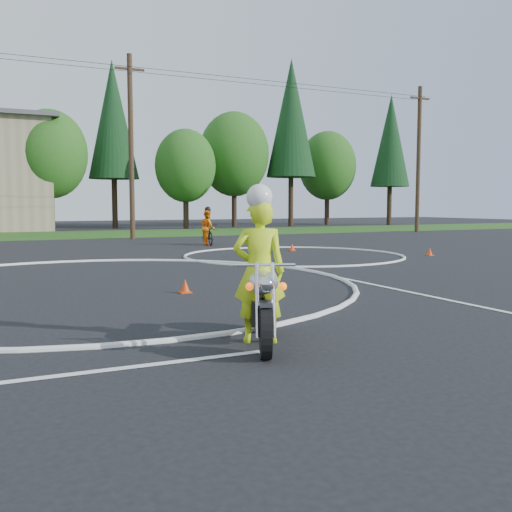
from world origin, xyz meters
name	(u,v)px	position (x,y,z in m)	size (l,w,h in m)	color
ground	(122,307)	(0.00, 0.00, 0.00)	(120.00, 120.00, 0.00)	black
grass_strip	(29,236)	(0.00, 27.00, 0.01)	(120.00, 10.00, 0.02)	#1E4714
course_markings	(169,275)	(2.17, 4.35, 0.01)	(19.05, 19.05, 0.12)	silver
primary_motorcycle	(263,303)	(1.14, -3.64, 0.56)	(1.13, 2.09, 1.16)	black
rider_primary_grp	(259,267)	(1.15, -3.50, 1.04)	(0.84, 0.71, 2.16)	#CAF019
rider_second_grp	(208,231)	(7.14, 14.78, 0.64)	(0.89, 1.95, 1.81)	black
traffic_cones	(233,273)	(3.46, 2.93, 0.14)	(16.19, 15.13, 0.30)	red
treeline	(211,148)	(14.78, 34.61, 6.62)	(38.20, 8.10, 14.52)	#382619
utility_poles	(131,144)	(5.00, 21.00, 5.20)	(41.60, 1.12, 10.00)	#473321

